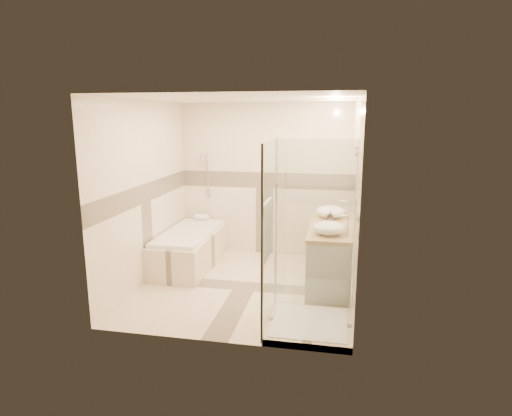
% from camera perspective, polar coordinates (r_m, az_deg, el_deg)
% --- Properties ---
extents(room, '(2.82, 3.02, 2.52)m').
position_cam_1_polar(room, '(5.60, -0.91, 1.60)').
color(room, beige).
rests_on(room, ground).
extents(bathtub, '(0.75, 1.70, 0.56)m').
position_cam_1_polar(bathtub, '(6.72, -8.83, -5.11)').
color(bathtub, beige).
rests_on(bathtub, ground).
extents(vanity, '(0.58, 1.62, 0.85)m').
position_cam_1_polar(vanity, '(5.97, 9.85, -6.16)').
color(vanity, silver).
rests_on(vanity, ground).
extents(shower_enclosure, '(0.96, 0.93, 2.04)m').
position_cam_1_polar(shower_enclosure, '(4.77, 5.93, -9.83)').
color(shower_enclosure, beige).
rests_on(shower_enclosure, ground).
extents(vessel_sink_near, '(0.44, 0.44, 0.17)m').
position_cam_1_polar(vessel_sink_near, '(6.26, 9.93, -0.47)').
color(vessel_sink_near, white).
rests_on(vessel_sink_near, vanity).
extents(vessel_sink_far, '(0.41, 0.41, 0.16)m').
position_cam_1_polar(vessel_sink_far, '(5.37, 9.70, -2.63)').
color(vessel_sink_far, white).
rests_on(vessel_sink_far, vanity).
extents(faucet_near, '(0.11, 0.03, 0.27)m').
position_cam_1_polar(faucet_near, '(6.24, 11.93, 0.06)').
color(faucet_near, silver).
rests_on(faucet_near, vanity).
extents(faucet_far, '(0.11, 0.03, 0.26)m').
position_cam_1_polar(faucet_far, '(5.35, 12.05, -2.02)').
color(faucet_far, silver).
rests_on(faucet_far, vanity).
extents(amenity_bottle_a, '(0.09, 0.09, 0.18)m').
position_cam_1_polar(amenity_bottle_a, '(5.88, 9.84, -1.25)').
color(amenity_bottle_a, black).
rests_on(amenity_bottle_a, vanity).
extents(amenity_bottle_b, '(0.15, 0.15, 0.15)m').
position_cam_1_polar(amenity_bottle_b, '(5.78, 9.81, -1.62)').
color(amenity_bottle_b, black).
rests_on(amenity_bottle_b, vanity).
extents(folded_towels, '(0.20, 0.30, 0.09)m').
position_cam_1_polar(folded_towels, '(6.55, 9.97, -0.29)').
color(folded_towels, white).
rests_on(folded_towels, vanity).
extents(rolled_towel, '(0.22, 0.10, 0.10)m').
position_cam_1_polar(rolled_towel, '(7.31, -7.25, -1.19)').
color(rolled_towel, white).
rests_on(rolled_towel, bathtub).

